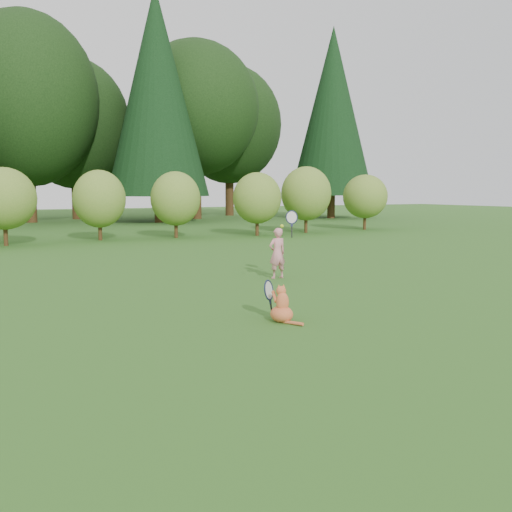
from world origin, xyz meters
TOP-DOWN VIEW (x-y plane):
  - ground at (0.00, 0.00)m, footprint 100.00×100.00m
  - shrub_row at (0.00, 13.00)m, footprint 28.00×3.00m
  - woodland_backdrop at (0.00, 23.00)m, footprint 48.00×10.00m
  - child at (1.51, 2.37)m, footprint 0.61×0.39m
  - cat at (-0.37, -1.09)m, footprint 0.36×0.71m
  - tennis_ball at (1.05, 1.39)m, footprint 0.07×0.07m

SIDE VIEW (x-z plane):
  - ground at x=0.00m, z-range 0.00..0.00m
  - cat at x=-0.37m, z-range -0.09..0.63m
  - child at x=1.51m, z-range -0.24..1.34m
  - tennis_ball at x=1.05m, z-range 1.13..1.20m
  - shrub_row at x=0.00m, z-range 0.00..2.80m
  - woodland_backdrop at x=0.00m, z-range 0.00..15.00m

